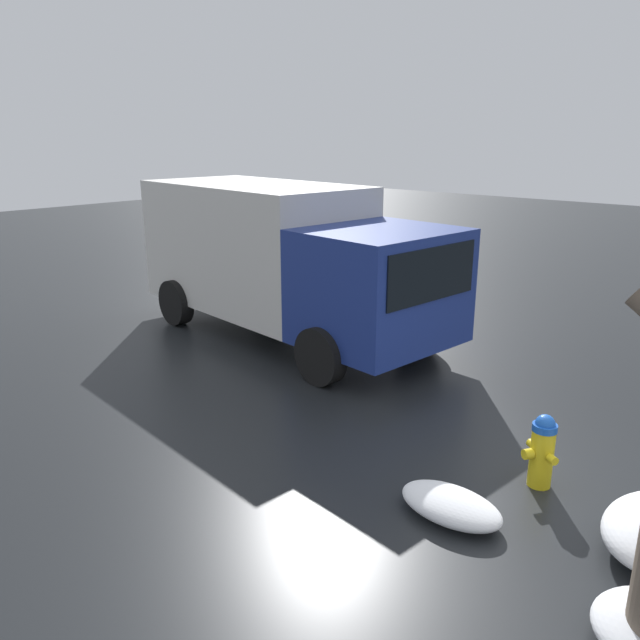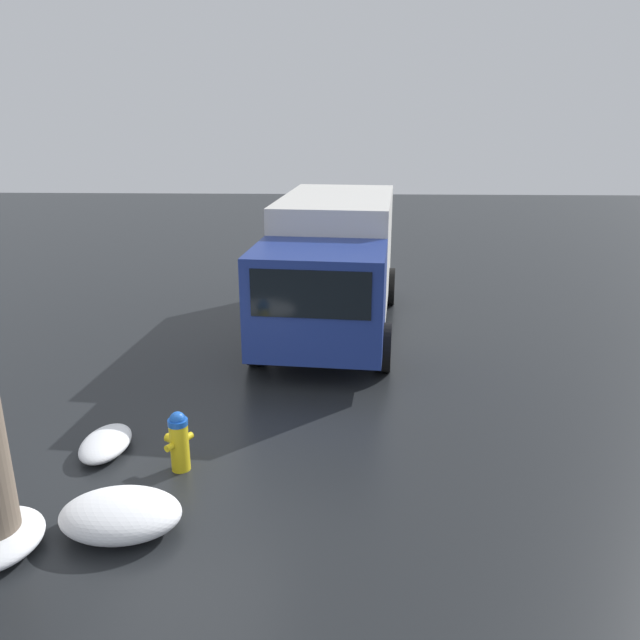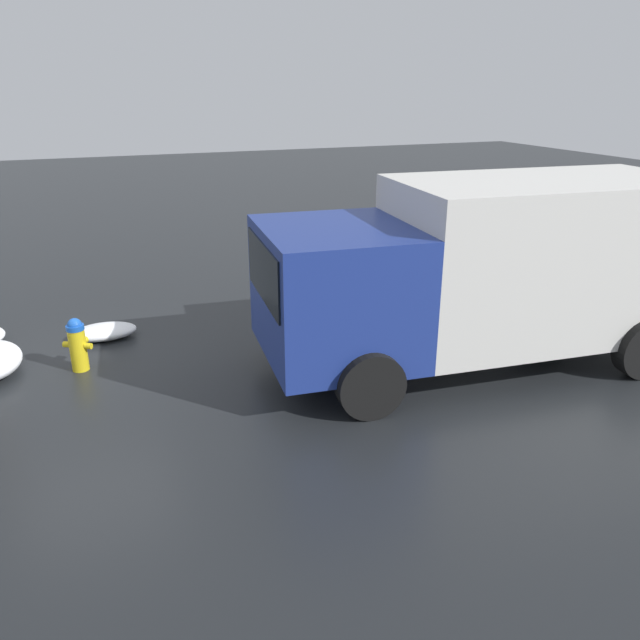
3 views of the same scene
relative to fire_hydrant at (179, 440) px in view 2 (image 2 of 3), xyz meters
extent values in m
plane|color=black|center=(0.00, 0.00, -0.43)|extent=(60.00, 60.00, 0.00)
cylinder|color=yellow|center=(0.00, 0.00, -0.10)|extent=(0.25, 0.25, 0.65)
cylinder|color=blue|center=(0.00, 0.00, 0.26)|extent=(0.26, 0.26, 0.08)
sphere|color=blue|center=(0.00, 0.00, 0.30)|extent=(0.21, 0.21, 0.21)
cylinder|color=yellow|center=(0.09, 0.15, -0.02)|extent=(0.15, 0.14, 0.11)
cylinder|color=yellow|center=(-0.15, 0.09, -0.02)|extent=(0.13, 0.13, 0.09)
cylinder|color=yellow|center=(0.15, -0.09, -0.02)|extent=(0.13, 0.13, 0.09)
cube|color=navy|center=(3.47, -1.69, 0.93)|extent=(2.23, 2.52, 1.81)
cube|color=black|center=(2.45, -1.60, 1.29)|extent=(0.21, 1.96, 0.80)
cube|color=silver|center=(6.68, -1.99, 1.18)|extent=(4.64, 2.75, 2.32)
cylinder|color=black|center=(3.46, -2.87, 0.02)|extent=(0.92, 0.36, 0.90)
cylinder|color=black|center=(3.68, -0.54, 0.02)|extent=(0.92, 0.36, 0.90)
cylinder|color=black|center=(7.68, -3.26, 0.02)|extent=(0.92, 0.36, 0.90)
cylinder|color=black|center=(7.90, -0.93, 0.02)|extent=(0.92, 0.36, 0.90)
ellipsoid|color=white|center=(0.41, 1.15, -0.30)|extent=(1.07, 0.65, 0.25)
ellipsoid|color=white|center=(-1.29, 0.35, -0.22)|extent=(0.98, 1.37, 0.41)
camera|label=1|loc=(-2.25, 6.03, 3.24)|focal=35.00mm
camera|label=2|loc=(-7.14, -2.09, 4.03)|focal=35.00mm
camera|label=3|loc=(0.24, -9.29, 3.66)|focal=35.00mm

